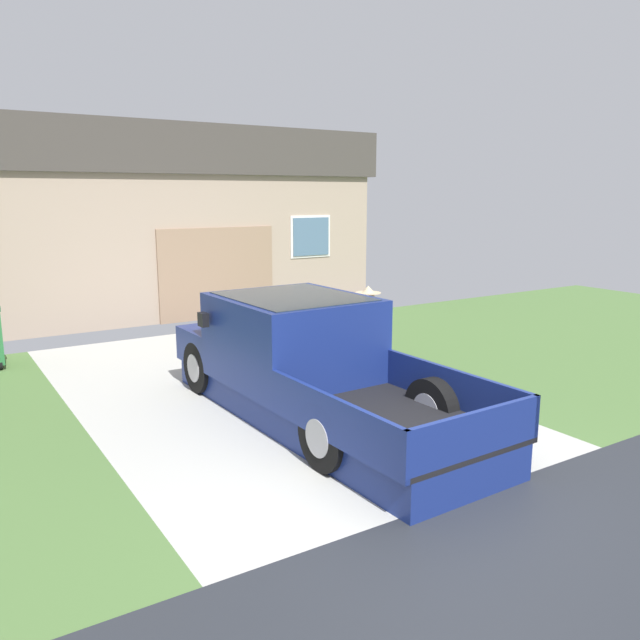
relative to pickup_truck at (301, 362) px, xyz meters
The scene contains 5 objects.
ground 5.06m from the pickup_truck, 92.09° to the right, with size 29.20×18.60×0.18m.
pickup_truck is the anchor object (origin of this frame).
person_with_hat 1.33m from the pickup_truck, ahead, with size 0.49×0.39×1.69m.
handbag 1.45m from the pickup_truck, ahead, with size 0.30×0.19×0.38m.
house_with_garage 10.17m from the pickup_truck, 83.72° to the left, with size 11.03×6.05×4.69m.
Camera 1 is at (-4.23, -4.29, 3.05)m, focal length 35.53 mm.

